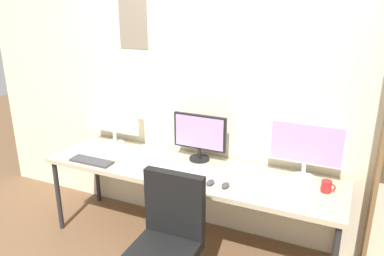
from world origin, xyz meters
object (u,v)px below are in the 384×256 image
object	(u,v)px
desk	(190,174)
coffee_mug	(327,186)
keyboard_center	(177,179)
monitor_center	(200,135)
mouse_left_side	(226,185)
monitor_left	(114,120)
mouse_right_side	(210,182)
monitor_right	(306,146)
keyboard_right	(284,202)
office_chair	(167,256)
keyboard_left	(92,161)

from	to	relation	value
desk	coffee_mug	bearing A→B (deg)	3.19
keyboard_center	monitor_center	bearing A→B (deg)	90.00
mouse_left_side	desk	bearing A→B (deg)	154.91
coffee_mug	monitor_left	bearing A→B (deg)	175.66
mouse_right_side	monitor_left	bearing A→B (deg)	161.14
monitor_center	mouse_left_side	distance (m)	0.59
monitor_right	coffee_mug	world-z (taller)	monitor_right
monitor_right	mouse_left_side	bearing A→B (deg)	-142.61
desk	keyboard_right	bearing A→B (deg)	-15.31
keyboard_center	office_chair	bearing A→B (deg)	-72.29
keyboard_center	mouse_right_side	world-z (taller)	mouse_right_side
keyboard_center	coffee_mug	bearing A→B (deg)	14.89
monitor_right	mouse_left_side	xyz separation A→B (m)	(-0.51, -0.39, -0.26)
mouse_right_side	keyboard_left	bearing A→B (deg)	-177.66
desk	keyboard_left	size ratio (longest dim) A/B	6.45
office_chair	coffee_mug	xyz separation A→B (m)	(0.94, 0.77, 0.38)
mouse_left_side	coffee_mug	world-z (taller)	coffee_mug
monitor_right	mouse_right_side	world-z (taller)	monitor_right
monitor_center	keyboard_left	xyz separation A→B (m)	(-0.84, -0.44, -0.22)
desk	mouse_right_side	world-z (taller)	mouse_right_side
office_chair	mouse_right_side	size ratio (longest dim) A/B	10.31
keyboard_left	mouse_right_side	distance (m)	1.10
monitor_left	keyboard_left	size ratio (longest dim) A/B	1.36
coffee_mug	keyboard_right	bearing A→B (deg)	-131.18
monitor_right	keyboard_right	size ratio (longest dim) A/B	1.69
monitor_center	keyboard_left	world-z (taller)	monitor_center
office_chair	monitor_left	bearing A→B (deg)	138.84
monitor_left	monitor_right	size ratio (longest dim) A/B	0.91
mouse_left_side	mouse_right_side	xyz separation A→B (m)	(-0.12, -0.00, 0.00)
office_chair	mouse_left_side	distance (m)	0.68
keyboard_left	keyboard_right	size ratio (longest dim) A/B	1.13
office_chair	monitor_right	bearing A→B (deg)	50.91
monitor_right	mouse_right_side	xyz separation A→B (m)	(-0.64, -0.40, -0.26)
desk	office_chair	xyz separation A→B (m)	(0.15, -0.71, -0.29)
monitor_right	coffee_mug	size ratio (longest dim) A/B	5.57
keyboard_right	coffee_mug	bearing A→B (deg)	48.82
monitor_center	keyboard_center	distance (m)	0.49
desk	mouse_left_side	distance (m)	0.43
monitor_right	keyboard_left	world-z (taller)	monitor_right
monitor_center	desk	bearing A→B (deg)	-90.00
monitor_right	keyboard_center	bearing A→B (deg)	-153.83
mouse_right_side	monitor_right	bearing A→B (deg)	31.95
keyboard_left	mouse_left_side	size ratio (longest dim) A/B	4.11
desk	office_chair	bearing A→B (deg)	-77.84
keyboard_left	mouse_right_side	world-z (taller)	mouse_right_side
office_chair	monitor_right	distance (m)	1.34
keyboard_center	monitor_left	bearing A→B (deg)	153.83
monitor_left	mouse_right_side	size ratio (longest dim) A/B	5.58
desk	keyboard_left	distance (m)	0.87
keyboard_right	coffee_mug	distance (m)	0.39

